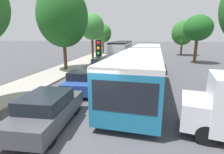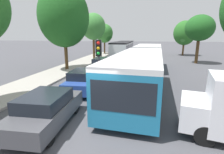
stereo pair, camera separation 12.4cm
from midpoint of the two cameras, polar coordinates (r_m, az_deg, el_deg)
name	(u,v)px [view 1 (the left image)]	position (r m, az deg, el deg)	size (l,w,h in m)	color
ground_plane	(91,126)	(7.55, -7.31, -15.54)	(200.00, 200.00, 0.00)	#47474C
kerb_strip_left	(70,67)	(20.85, -13.63, 3.25)	(3.20, 34.97, 0.14)	#9E998E
articulated_bus	(143,63)	(14.36, 9.93, 4.67)	(3.84, 17.54, 2.58)	teal
city_bus_rear	(122,48)	(31.57, 3.02, 9.53)	(2.83, 11.77, 2.52)	silver
queued_car_graphite	(47,110)	(7.67, -20.78, -9.99)	(1.89, 4.09, 1.40)	#47474C
queued_car_blue	(84,80)	(11.80, -9.42, -1.10)	(1.90, 4.12, 1.41)	#284799
queued_car_silver	(103,66)	(16.87, -3.23, 3.69)	(2.07, 4.50, 1.54)	#B7BABF
traffic_light	(99,56)	(9.91, -4.68, 6.79)	(0.35, 0.38, 3.40)	#56595E
tree_left_mid	(63,17)	(18.99, -15.99, 18.45)	(5.02, 5.02, 8.50)	#51381E
tree_left_far	(92,27)	(26.13, -6.67, 15.78)	(3.45, 3.45, 6.71)	#51381E
tree_left_distant	(103,34)	(34.42, -2.99, 13.90)	(3.24, 3.24, 5.77)	#51381E
tree_right_mid	(198,28)	(25.62, 26.15, 14.11)	(3.58, 3.58, 6.18)	#51381E
tree_right_far	(183,34)	(34.69, 21.97, 13.01)	(3.86, 3.86, 6.19)	#51381E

